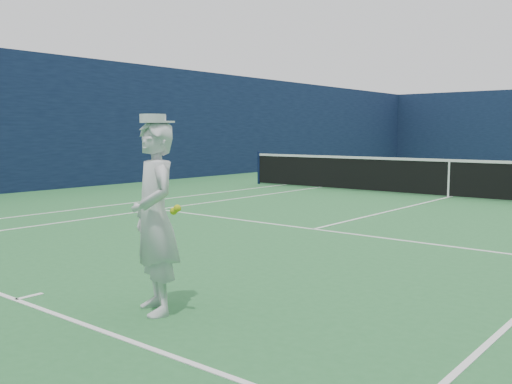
# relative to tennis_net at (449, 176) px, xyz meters

# --- Properties ---
(ground) EXTENTS (80.00, 80.00, 0.00)m
(ground) POSITION_rel_tennis_net_xyz_m (0.00, 0.00, -0.55)
(ground) COLOR #296D36
(ground) RESTS_ON ground
(court_markings) EXTENTS (11.03, 23.83, 0.01)m
(court_markings) POSITION_rel_tennis_net_xyz_m (0.00, 0.00, -0.55)
(court_markings) COLOR white
(court_markings) RESTS_ON ground
(windscreen_fence) EXTENTS (20.12, 36.12, 4.00)m
(windscreen_fence) POSITION_rel_tennis_net_xyz_m (0.00, 0.00, 1.45)
(windscreen_fence) COLOR #0D1833
(windscreen_fence) RESTS_ON ground
(tennis_net) EXTENTS (12.88, 0.09, 1.07)m
(tennis_net) POSITION_rel_tennis_net_xyz_m (0.00, 0.00, 0.00)
(tennis_net) COLOR #141E4C
(tennis_net) RESTS_ON ground
(tennis_player) EXTENTS (0.78, 0.73, 1.86)m
(tennis_player) POSITION_rel_tennis_net_xyz_m (1.41, -11.23, 0.35)
(tennis_player) COLOR silver
(tennis_player) RESTS_ON ground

